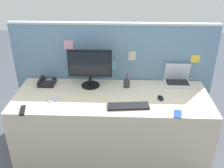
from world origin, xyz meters
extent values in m
plane|color=#4C515B|center=(0.00, 0.00, 0.00)|extent=(10.00, 10.00, 0.00)
cube|color=beige|center=(0.00, 0.00, 0.36)|extent=(2.15, 0.81, 0.72)
cube|color=#6084A3|center=(0.00, 0.44, 0.70)|extent=(2.43, 0.06, 1.40)
cube|color=#B7BAC1|center=(0.00, 0.44, 1.41)|extent=(2.43, 0.07, 0.02)
cube|color=pink|center=(-0.52, 0.41, 1.16)|extent=(0.11, 0.01, 0.11)
cube|color=yellow|center=(0.97, 0.41, 1.01)|extent=(0.11, 0.01, 0.09)
cube|color=beige|center=(0.22, 0.41, 1.03)|extent=(0.09, 0.01, 0.11)
cube|color=#66ADD1|center=(0.00, 0.41, 0.90)|extent=(0.07, 0.01, 0.11)
cylinder|color=black|center=(-0.26, 0.22, 0.73)|extent=(0.21, 0.21, 0.02)
cylinder|color=black|center=(-0.26, 0.22, 0.80)|extent=(0.04, 0.04, 0.12)
cube|color=black|center=(-0.26, 0.24, 1.00)|extent=(0.50, 0.03, 0.32)
cube|color=black|center=(-0.26, 0.22, 1.00)|extent=(0.47, 0.01, 0.29)
cube|color=silver|center=(0.77, 0.31, 0.73)|extent=(0.30, 0.23, 0.02)
cube|color=black|center=(0.77, 0.32, 0.74)|extent=(0.26, 0.16, 0.00)
cube|color=silver|center=(0.77, 0.39, 0.85)|extent=(0.30, 0.07, 0.22)
cube|color=silver|center=(0.77, 0.38, 0.85)|extent=(0.28, 0.05, 0.20)
cube|color=black|center=(-0.78, 0.24, 0.75)|extent=(0.19, 0.18, 0.05)
cube|color=#4C6B5B|center=(-0.76, 0.26, 0.78)|extent=(0.06, 0.06, 0.01)
cylinder|color=black|center=(-0.85, 0.24, 0.79)|extent=(0.04, 0.17, 0.04)
cube|color=black|center=(0.18, -0.22, 0.73)|extent=(0.43, 0.17, 0.02)
ellipsoid|color=black|center=(0.53, -0.05, 0.74)|extent=(0.08, 0.11, 0.03)
cylinder|color=#333338|center=(0.16, 0.22, 0.76)|extent=(0.07, 0.07, 0.09)
cylinder|color=black|center=(0.16, 0.22, 0.82)|extent=(0.03, 0.02, 0.14)
cylinder|color=red|center=(0.18, 0.21, 0.82)|extent=(0.02, 0.01, 0.13)
cube|color=#B7BAC1|center=(-0.62, -0.11, 0.73)|extent=(0.14, 0.13, 0.01)
cube|color=blue|center=(0.66, -0.34, 0.73)|extent=(0.10, 0.15, 0.01)
cube|color=black|center=(-0.88, -0.34, 0.73)|extent=(0.08, 0.18, 0.02)
camera|label=1|loc=(0.10, -2.51, 2.17)|focal=42.23mm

